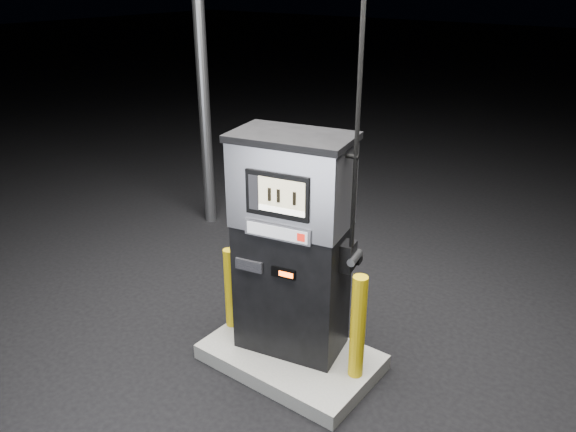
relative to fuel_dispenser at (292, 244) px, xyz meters
The scene contains 5 objects.
ground 1.23m from the fuel_dispenser, 58.38° to the right, with size 80.00×80.00×0.00m, color black.
pump_island 1.15m from the fuel_dispenser, 58.38° to the right, with size 1.60×1.00×0.15m, color slate.
fuel_dispenser is the anchor object (origin of this frame).
bollard_left 0.94m from the fuel_dispenser, behind, with size 0.11×0.11×0.85m, color gold.
bollard_right 0.92m from the fuel_dispenser, ahead, with size 0.13×0.13×0.99m, color gold.
Camera 1 is at (2.61, -3.52, 3.45)m, focal length 35.00 mm.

